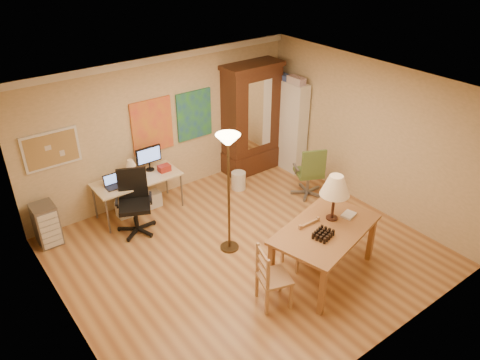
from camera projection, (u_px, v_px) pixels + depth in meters
floor at (246, 252)px, 7.60m from camera, size 5.50×5.50×0.00m
crown_molding at (159, 58)px, 8.01m from camera, size 5.50×0.08×0.12m
corkboard at (51, 150)px, 7.50m from camera, size 0.90×0.04×0.62m
art_panel_left at (152, 126)px, 8.47m from camera, size 0.80×0.04×1.00m
art_panel_right at (194, 115)px, 8.94m from camera, size 0.75×0.04×0.95m
dining_table at (329, 216)px, 6.77m from camera, size 1.85×1.37×1.56m
ladder_chair_back at (301, 243)px, 7.14m from camera, size 0.42×0.40×0.90m
ladder_chair_left at (272, 278)px, 6.40m from camera, size 0.53×0.54×0.95m
torchiere_lamp at (228, 160)px, 6.90m from camera, size 0.37×0.37×2.03m
computer_desk at (139, 191)px, 8.48m from camera, size 1.54×0.68×1.17m
office_chair_black at (136, 216)px, 8.00m from camera, size 0.68×0.68×1.11m
office_chair_green at (309, 183)px, 9.02m from camera, size 0.64×0.64×1.05m
drawer_cart at (47, 224)px, 7.67m from camera, size 0.36×0.43×0.72m
armoire at (251, 126)px, 9.64m from camera, size 1.25×0.59×2.30m
bookshelf at (290, 127)px, 9.72m from camera, size 0.29×0.76×1.91m
wastebin at (239, 180)px, 9.30m from camera, size 0.29×0.29×0.36m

